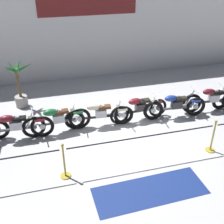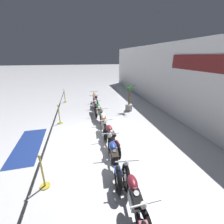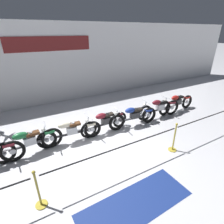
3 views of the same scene
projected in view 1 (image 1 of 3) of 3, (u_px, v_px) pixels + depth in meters
name	position (u px, v px, depth m)	size (l,w,h in m)	color
ground_plane	(126.00, 134.00, 9.12)	(120.00, 120.00, 0.00)	silver
back_wall	(92.00, 31.00, 12.36)	(28.00, 0.29, 4.20)	white
motorcycle_maroon_1	(14.00, 127.00, 8.60)	(2.38, 0.62, 0.95)	black
motorcycle_green_2	(57.00, 120.00, 8.94)	(2.23, 0.62, 0.95)	black
motorcycle_cream_3	(99.00, 115.00, 9.29)	(2.33, 0.62, 0.92)	black
motorcycle_maroon_4	(139.00, 108.00, 9.64)	(2.14, 0.62, 0.92)	black
motorcycle_blue_5	(175.00, 106.00, 9.78)	(2.29, 0.62, 0.94)	black
motorcycle_maroon_6	(212.00, 99.00, 10.19)	(2.29, 0.62, 0.95)	black
potted_palm_left_of_row	(19.00, 86.00, 10.32)	(1.03, 0.92, 1.84)	gray
stanchion_far_left	(90.00, 149.00, 7.18)	(12.46, 0.28, 1.05)	gold
stanchion_mid_left	(65.00, 166.00, 7.22)	(0.28, 0.28, 1.05)	gold
stanchion_mid_right	(212.00, 141.00, 8.18)	(0.28, 0.28, 1.05)	gold
floor_banner	(150.00, 191.00, 6.94)	(2.82, 1.01, 0.01)	navy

